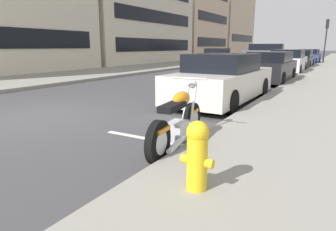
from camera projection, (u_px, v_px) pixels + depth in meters
name	position (u px, v px, depth m)	size (l,w,h in m)	color
ground_plane	(32.00, 117.00, 6.94)	(260.00, 260.00, 0.00)	#3D3D3F
sidewalk_far_curb	(126.00, 70.00, 20.25)	(120.00, 5.00, 0.14)	gray
parking_stall_stripe	(157.00, 140.00, 5.23)	(0.12, 2.20, 0.01)	silver
parked_motorcycle	(178.00, 123.00, 4.75)	(2.05, 0.62, 1.12)	black
parked_car_across_street	(223.00, 80.00, 8.78)	(4.73, 1.91, 1.43)	beige
parked_car_second_in_row	(270.00, 68.00, 13.61)	(4.35, 1.81, 1.40)	black
parked_car_at_intersection	(288.00, 62.00, 18.59)	(4.48, 1.93, 1.46)	silver
parked_car_near_corner	(300.00, 59.00, 23.43)	(4.60, 1.86, 1.39)	black
parked_car_behind_motorcycle	(308.00, 57.00, 28.19)	(4.19, 2.05, 1.39)	navy
crossing_truck	(266.00, 52.00, 34.78)	(2.38, 5.34, 1.94)	#4C5156
car_opposite_curb	(216.00, 57.00, 26.22)	(4.08, 1.92, 1.48)	gray
fire_hydrant	(197.00, 154.00, 3.08)	(0.24, 0.36, 0.75)	gold
traffic_signal_near_corner	(327.00, 31.00, 29.13)	(0.36, 0.28, 4.10)	black
townhouse_corner_block	(109.00, 22.00, 30.07)	(14.71, 11.89, 8.09)	beige
townhouse_mid_block	(182.00, 22.00, 40.89)	(11.81, 9.35, 9.97)	beige
townhouse_near_left	(220.00, 16.00, 51.90)	(14.07, 8.75, 13.79)	beige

